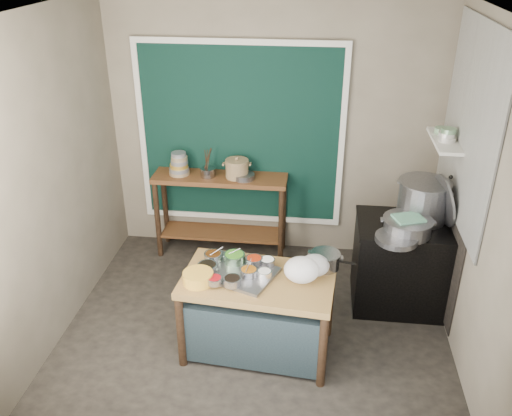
# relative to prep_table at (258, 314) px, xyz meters

# --- Properties ---
(floor) EXTENTS (3.50, 3.00, 0.02)m
(floor) POSITION_rel_prep_table_xyz_m (-0.05, 0.30, -0.39)
(floor) COLOR #302B25
(floor) RESTS_ON ground
(back_wall) EXTENTS (3.50, 0.02, 2.80)m
(back_wall) POSITION_rel_prep_table_xyz_m (-0.05, 1.81, 1.02)
(back_wall) COLOR #776D5C
(back_wall) RESTS_ON floor
(left_wall) EXTENTS (0.02, 3.00, 2.80)m
(left_wall) POSITION_rel_prep_table_xyz_m (-1.81, 0.30, 1.02)
(left_wall) COLOR #776D5C
(left_wall) RESTS_ON floor
(right_wall) EXTENTS (0.02, 3.00, 2.80)m
(right_wall) POSITION_rel_prep_table_xyz_m (1.71, 0.30, 1.02)
(right_wall) COLOR #776D5C
(right_wall) RESTS_ON floor
(ceiling) EXTENTS (3.50, 3.00, 0.02)m
(ceiling) POSITION_rel_prep_table_xyz_m (-0.05, 0.30, 2.43)
(ceiling) COLOR #776D5C
(ceiling) RESTS_ON back_wall
(curtain_panel) EXTENTS (2.10, 0.02, 1.90)m
(curtain_panel) POSITION_rel_prep_table_xyz_m (-0.40, 1.77, 0.98)
(curtain_panel) COLOR black
(curtain_panel) RESTS_ON back_wall
(curtain_frame) EXTENTS (2.22, 0.03, 2.02)m
(curtain_frame) POSITION_rel_prep_table_xyz_m (-0.40, 1.76, 0.98)
(curtain_frame) COLOR beige
(curtain_frame) RESTS_ON back_wall
(tile_panel) EXTENTS (0.02, 1.70, 1.70)m
(tile_panel) POSITION_rel_prep_table_xyz_m (1.69, 0.85, 1.48)
(tile_panel) COLOR #B2B2AA
(tile_panel) RESTS_ON right_wall
(soot_patch) EXTENTS (0.01, 1.30, 1.30)m
(soot_patch) POSITION_rel_prep_table_xyz_m (1.69, 0.95, 0.32)
(soot_patch) COLOR black
(soot_patch) RESTS_ON right_wall
(wall_shelf) EXTENTS (0.22, 0.70, 0.03)m
(wall_shelf) POSITION_rel_prep_table_xyz_m (1.58, 1.15, 1.23)
(wall_shelf) COLOR beige
(wall_shelf) RESTS_ON right_wall
(prep_table) EXTENTS (1.31, 0.82, 0.75)m
(prep_table) POSITION_rel_prep_table_xyz_m (0.00, 0.00, 0.00)
(prep_table) COLOR olive
(prep_table) RESTS_ON floor
(back_counter) EXTENTS (1.45, 0.40, 0.95)m
(back_counter) POSITION_rel_prep_table_xyz_m (-0.60, 1.58, 0.10)
(back_counter) COLOR brown
(back_counter) RESTS_ON floor
(stove_block) EXTENTS (0.90, 0.68, 0.85)m
(stove_block) POSITION_rel_prep_table_xyz_m (1.30, 0.85, 0.05)
(stove_block) COLOR black
(stove_block) RESTS_ON floor
(stove_top) EXTENTS (0.92, 0.69, 0.03)m
(stove_top) POSITION_rel_prep_table_xyz_m (1.30, 0.85, 0.49)
(stove_top) COLOR black
(stove_top) RESTS_ON stove_block
(condiment_tray) EXTENTS (0.74, 0.64, 0.03)m
(condiment_tray) POSITION_rel_prep_table_xyz_m (-0.19, 0.04, 0.39)
(condiment_tray) COLOR gray
(condiment_tray) RESTS_ON prep_table
(condiment_bowls) EXTENTS (0.63, 0.50, 0.07)m
(condiment_bowls) POSITION_rel_prep_table_xyz_m (-0.21, 0.06, 0.43)
(condiment_bowls) COLOR gray
(condiment_bowls) RESTS_ON condiment_tray
(yellow_basin) EXTENTS (0.27, 0.27, 0.10)m
(yellow_basin) POSITION_rel_prep_table_xyz_m (-0.47, -0.12, 0.42)
(yellow_basin) COLOR #BE7B26
(yellow_basin) RESTS_ON prep_table
(saucepan) EXTENTS (0.31, 0.31, 0.14)m
(saucepan) POSITION_rel_prep_table_xyz_m (0.54, 0.23, 0.45)
(saucepan) COLOR gray
(saucepan) RESTS_ON prep_table
(plastic_bag_a) EXTENTS (0.36, 0.34, 0.22)m
(plastic_bag_a) POSITION_rel_prep_table_xyz_m (0.35, -0.00, 0.48)
(plastic_bag_a) COLOR white
(plastic_bag_a) RESTS_ON prep_table
(plastic_bag_b) EXTENTS (0.25, 0.21, 0.18)m
(plastic_bag_b) POSITION_rel_prep_table_xyz_m (0.46, 0.10, 0.47)
(plastic_bag_b) COLOR white
(plastic_bag_b) RESTS_ON prep_table
(bowl_stack) EXTENTS (0.22, 0.22, 0.25)m
(bowl_stack) POSITION_rel_prep_table_xyz_m (-1.04, 1.57, 0.68)
(bowl_stack) COLOR tan
(bowl_stack) RESTS_ON back_counter
(utensil_cup) EXTENTS (0.21, 0.21, 0.10)m
(utensil_cup) POSITION_rel_prep_table_xyz_m (-0.72, 1.55, 0.62)
(utensil_cup) COLOR gray
(utensil_cup) RESTS_ON back_counter
(ceramic_crock) EXTENTS (0.29, 0.29, 0.18)m
(ceramic_crock) POSITION_rel_prep_table_xyz_m (-0.41, 1.57, 0.66)
(ceramic_crock) COLOR olive
(ceramic_crock) RESTS_ON back_counter
(wide_bowl) EXTENTS (0.26, 0.26, 0.06)m
(wide_bowl) POSITION_rel_prep_table_xyz_m (-0.33, 1.54, 0.60)
(wide_bowl) COLOR gray
(wide_bowl) RESTS_ON back_counter
(stock_pot) EXTENTS (0.65, 0.65, 0.38)m
(stock_pot) POSITION_rel_prep_table_xyz_m (1.43, 0.97, 0.70)
(stock_pot) COLOR gray
(stock_pot) RESTS_ON stove_top
(pot_lid) EXTENTS (0.20, 0.51, 0.49)m
(pot_lid) POSITION_rel_prep_table_xyz_m (1.60, 0.89, 0.75)
(pot_lid) COLOR gray
(pot_lid) RESTS_ON stove_top
(steamer) EXTENTS (0.46, 0.46, 0.15)m
(steamer) POSITION_rel_prep_table_xyz_m (1.26, 0.67, 0.58)
(steamer) COLOR gray
(steamer) RESTS_ON stove_top
(green_cloth) EXTENTS (0.30, 0.27, 0.02)m
(green_cloth) POSITION_rel_prep_table_xyz_m (1.26, 0.67, 0.66)
(green_cloth) COLOR #62A783
(green_cloth) RESTS_ON steamer
(shallow_pan) EXTENTS (0.43, 0.43, 0.05)m
(shallow_pan) POSITION_rel_prep_table_xyz_m (1.16, 0.52, 0.53)
(shallow_pan) COLOR gray
(shallow_pan) RESTS_ON stove_top
(shelf_bowl_stack) EXTENTS (0.15, 0.15, 0.12)m
(shelf_bowl_stack) POSITION_rel_prep_table_xyz_m (1.58, 1.10, 1.30)
(shelf_bowl_stack) COLOR silver
(shelf_bowl_stack) RESTS_ON wall_shelf
(shelf_bowl_green) EXTENTS (0.15, 0.15, 0.05)m
(shelf_bowl_green) POSITION_rel_prep_table_xyz_m (1.58, 1.31, 1.27)
(shelf_bowl_green) COLOR gray
(shelf_bowl_green) RESTS_ON wall_shelf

